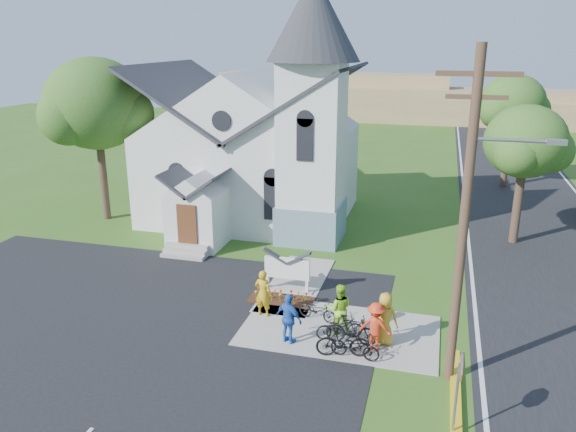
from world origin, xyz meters
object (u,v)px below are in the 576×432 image
(cyclist_1, at_px, (339,309))
(bike_1, at_px, (351,330))
(bike_4, at_px, (355,346))
(bike_0, at_px, (317,310))
(cyclist_0, at_px, (263,293))
(bike_3, at_px, (343,342))
(stop_sign, at_px, (460,378))
(bike_2, at_px, (339,327))
(cyclist_4, at_px, (385,318))
(cyclist_3, at_px, (376,326))
(utility_pole, at_px, (467,213))
(cyclist_2, at_px, (289,319))
(church_sign, at_px, (287,269))

(cyclist_1, xyz_separation_m, bike_1, (0.55, -0.66, -0.39))
(bike_4, bearing_deg, bike_0, 43.31)
(cyclist_0, relative_size, bike_3, 1.02)
(stop_sign, height_order, bike_2, stop_sign)
(stop_sign, xyz_separation_m, bike_1, (-3.38, 3.86, -1.20))
(bike_2, height_order, bike_3, bike_3)
(cyclist_4, bearing_deg, cyclist_3, 73.91)
(utility_pole, xyz_separation_m, bike_3, (-3.44, 0.30, -4.81))
(bike_2, bearing_deg, cyclist_4, -108.83)
(bike_1, height_order, bike_2, bike_1)
(cyclist_0, relative_size, bike_2, 1.11)
(cyclist_1, bearing_deg, cyclist_3, 137.77)
(bike_1, bearing_deg, bike_2, 61.25)
(bike_0, distance_m, bike_2, 1.51)
(cyclist_2, bearing_deg, bike_1, -144.42)
(bike_1, relative_size, bike_3, 0.99)
(cyclist_2, distance_m, bike_4, 2.43)
(bike_2, relative_size, cyclist_4, 0.88)
(cyclist_3, relative_size, bike_3, 0.94)
(bike_1, bearing_deg, bike_0, 47.37)
(bike_0, height_order, cyclist_2, cyclist_2)
(cyclist_1, bearing_deg, cyclist_0, -22.90)
(cyclist_2, bearing_deg, utility_pole, -164.34)
(church_sign, distance_m, cyclist_0, 2.36)
(utility_pole, height_order, cyclist_0, utility_pole)
(stop_sign, height_order, cyclist_2, stop_sign)
(bike_0, xyz_separation_m, cyclist_4, (2.56, -1.00, 0.53))
(cyclist_4, bearing_deg, stop_sign, 129.89)
(bike_2, bearing_deg, stop_sign, -159.88)
(church_sign, bearing_deg, cyclist_0, -97.04)
(cyclist_4, relative_size, bike_4, 1.14)
(church_sign, distance_m, bike_4, 5.66)
(cyclist_0, relative_size, cyclist_3, 1.08)
(utility_pole, relative_size, cyclist_4, 5.35)
(utility_pole, distance_m, bike_3, 5.92)
(cyclist_3, bearing_deg, bike_1, 0.04)
(utility_pole, relative_size, bike_2, 6.05)
(cyclist_0, relative_size, bike_4, 1.12)
(bike_3, relative_size, bike_4, 1.10)
(utility_pole, distance_m, cyclist_3, 5.25)
(cyclist_2, bearing_deg, bike_4, -166.58)
(bike_3, height_order, bike_4, bike_3)
(cyclist_4, bearing_deg, church_sign, -25.06)
(bike_1, bearing_deg, bike_3, 171.31)
(bike_1, height_order, cyclist_3, cyclist_3)
(church_sign, height_order, stop_sign, stop_sign)
(church_sign, relative_size, cyclist_2, 1.22)
(cyclist_3, bearing_deg, stop_sign, 132.98)
(cyclist_3, bearing_deg, bike_0, -24.21)
(bike_0, distance_m, cyclist_2, 1.99)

